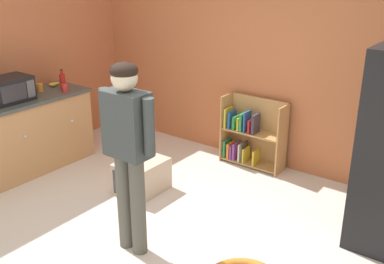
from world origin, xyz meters
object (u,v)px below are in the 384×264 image
standing_person (128,142)px  red_cup (65,88)px  microwave (8,89)px  banana_bunch (55,84)px  orange_cup (40,88)px  ketchup_bottle (63,81)px  kitchen_counter (10,139)px  bookshelf (250,136)px  pet_carrier (142,176)px

standing_person → red_cup: bearing=154.9°
microwave → banana_bunch: bearing=101.2°
orange_cup → banana_bunch: bearing=102.8°
standing_person → ketchup_bottle: (-2.13, 1.01, -0.02)m
kitchen_counter → banana_bunch: banana_bunch is taller
bookshelf → red_cup: (-1.90, -1.26, 0.58)m
standing_person → red_cup: (-1.99, 0.93, -0.07)m
standing_person → ketchup_bottle: standing_person is taller
pet_carrier → banana_bunch: bearing=173.3°
standing_person → red_cup: 2.19m
ketchup_bottle → orange_cup: size_ratio=2.59×
kitchen_counter → standing_person: bearing=-6.1°
bookshelf → red_cup: size_ratio=8.95×
pet_carrier → bookshelf: bearing=66.7°
banana_bunch → red_cup: bearing=-16.7°
orange_cup → pet_carrier: bearing=2.6°
kitchen_counter → bookshelf: bearing=43.1°
banana_bunch → red_cup: 0.34m
bookshelf → orange_cup: (-2.17, -1.43, 0.58)m
ketchup_bottle → bookshelf: bearing=30.0°
kitchen_counter → orange_cup: size_ratio=21.22×
microwave → banana_bunch: microwave is taller
banana_bunch → standing_person: bearing=-24.0°
bookshelf → microwave: size_ratio=1.77×
red_cup → standing_person: bearing=-25.1°
ketchup_bottle → orange_cup: (-0.13, -0.25, -0.05)m
red_cup → kitchen_counter: bearing=-105.2°
bookshelf → microwave: bearing=-137.8°
kitchen_counter → standing_person: (2.17, -0.23, 0.57)m
kitchen_counter → standing_person: standing_person is taller
ketchup_bottle → microwave: bearing=-93.5°
bookshelf → pet_carrier: size_ratio=1.54×
kitchen_counter → banana_bunch: bearing=99.9°
banana_bunch → kitchen_counter: bearing=-80.1°
pet_carrier → banana_bunch: size_ratio=3.54×
ketchup_bottle → red_cup: 0.17m
kitchen_counter → orange_cup: bearing=98.4°
orange_cup → red_cup: (0.27, 0.17, 0.00)m
microwave → orange_cup: 0.48m
microwave → red_cup: 0.66m
ketchup_bottle → orange_cup: ketchup_bottle is taller
standing_person → pet_carrier: (-0.67, 0.84, -0.84)m
microwave → orange_cup: (-0.08, 0.46, -0.09)m
red_cup → microwave: bearing=-106.2°
pet_carrier → microwave: (-1.50, -0.54, 0.86)m
microwave → kitchen_counter: bearing=-94.6°
bookshelf → banana_bunch: size_ratio=5.45×
standing_person → bookshelf: bearing=92.1°
microwave → ketchup_bottle: 0.72m
bookshelf → ketchup_bottle: (-2.04, -1.18, 0.63)m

